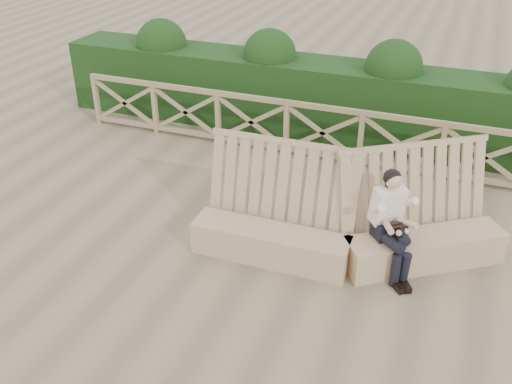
% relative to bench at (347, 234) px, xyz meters
% --- Properties ---
extents(ground, '(60.00, 60.00, 0.00)m').
position_rel_bench_xyz_m(ground, '(-1.17, -0.57, -0.41)').
color(ground, brown).
rests_on(ground, ground).
extents(bench, '(4.22, 1.95, 1.61)m').
position_rel_bench_xyz_m(bench, '(0.00, 0.00, 0.00)').
color(bench, '#957D55').
rests_on(bench, ground).
extents(woman, '(0.78, 0.89, 1.49)m').
position_rel_bench_xyz_m(woman, '(0.58, -0.04, 0.39)').
color(woman, black).
rests_on(woman, ground).
extents(guardrail, '(10.10, 0.09, 1.10)m').
position_rel_bench_xyz_m(guardrail, '(-1.17, 2.93, 0.15)').
color(guardrail, olive).
rests_on(guardrail, ground).
extents(hedge, '(12.00, 1.20, 1.50)m').
position_rel_bench_xyz_m(hedge, '(-1.17, 4.13, 0.34)').
color(hedge, black).
rests_on(hedge, ground).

